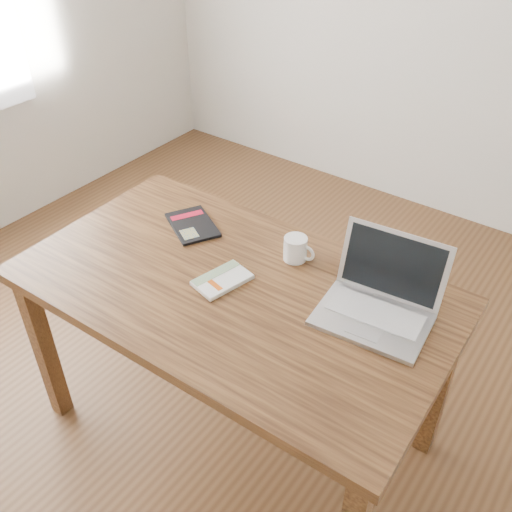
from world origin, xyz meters
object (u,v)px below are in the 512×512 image
Objects in this scene: black_guidebook at (192,225)px; coffee_mug at (296,248)px; white_guidebook at (222,280)px; laptop at (379,300)px; desk at (233,304)px.

black_guidebook is 0.43m from coffee_mug.
coffee_mug reaches higher than black_guidebook.
white_guidebook is 1.75× the size of coffee_mug.
laptop reaches higher than coffee_mug.
desk is 5.44× the size of black_guidebook.
white_guidebook is 0.28m from coffee_mug.
coffee_mug is (0.13, 0.25, 0.04)m from white_guidebook.
coffee_mug reaches higher than desk.
laptop reaches higher than desk.
white_guidebook reaches higher than desk.
laptop reaches higher than black_guidebook.
desk is 0.39m from black_guidebook.
desk is 4.02× the size of laptop.
desk is 0.10m from white_guidebook.
laptop is at bearing 32.85° from white_guidebook.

